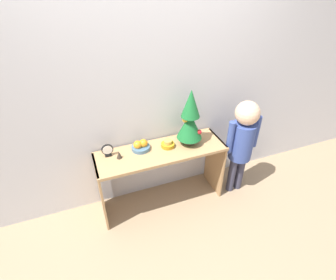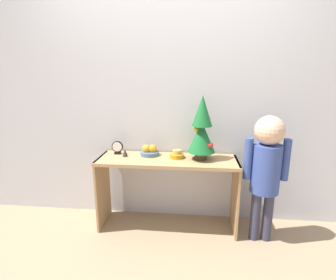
{
  "view_description": "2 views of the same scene",
  "coord_description": "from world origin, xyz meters",
  "px_view_note": "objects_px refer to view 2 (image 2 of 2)",
  "views": [
    {
      "loc": [
        -0.67,
        -1.75,
        2.24
      ],
      "look_at": [
        0.06,
        0.17,
        0.83
      ],
      "focal_mm": 28.0,
      "sensor_mm": 36.0,
      "label": 1
    },
    {
      "loc": [
        0.24,
        -2.09,
        1.46
      ],
      "look_at": [
        0.01,
        0.21,
        0.88
      ],
      "focal_mm": 28.0,
      "sensor_mm": 36.0,
      "label": 2
    }
  ],
  "objects_px": {
    "fruit_bowl": "(150,151)",
    "singing_bowl": "(177,155)",
    "figurine": "(125,153)",
    "child_figure": "(266,164)",
    "mini_tree": "(202,129)",
    "desk_clock": "(117,148)"
  },
  "relations": [
    {
      "from": "mini_tree",
      "to": "fruit_bowl",
      "type": "relative_size",
      "value": 3.24
    },
    {
      "from": "desk_clock",
      "to": "figurine",
      "type": "height_order",
      "value": "desk_clock"
    },
    {
      "from": "fruit_bowl",
      "to": "child_figure",
      "type": "relative_size",
      "value": 0.16
    },
    {
      "from": "singing_bowl",
      "to": "desk_clock",
      "type": "xyz_separation_m",
      "value": [
        -0.59,
        0.06,
        0.03
      ]
    },
    {
      "from": "singing_bowl",
      "to": "mini_tree",
      "type": "bearing_deg",
      "value": -4.09
    },
    {
      "from": "singing_bowl",
      "to": "child_figure",
      "type": "xyz_separation_m",
      "value": [
        0.77,
        -0.16,
        -0.01
      ]
    },
    {
      "from": "fruit_bowl",
      "to": "figurine",
      "type": "bearing_deg",
      "value": -165.2
    },
    {
      "from": "fruit_bowl",
      "to": "figurine",
      "type": "relative_size",
      "value": 2.35
    },
    {
      "from": "child_figure",
      "to": "figurine",
      "type": "bearing_deg",
      "value": 173.09
    },
    {
      "from": "mini_tree",
      "to": "desk_clock",
      "type": "bearing_deg",
      "value": 174.46
    },
    {
      "from": "desk_clock",
      "to": "child_figure",
      "type": "distance_m",
      "value": 1.38
    },
    {
      "from": "mini_tree",
      "to": "singing_bowl",
      "type": "relative_size",
      "value": 4.37
    },
    {
      "from": "mini_tree",
      "to": "fruit_bowl",
      "type": "height_order",
      "value": "mini_tree"
    },
    {
      "from": "mini_tree",
      "to": "child_figure",
      "type": "xyz_separation_m",
      "value": [
        0.55,
        -0.14,
        -0.26
      ]
    },
    {
      "from": "mini_tree",
      "to": "singing_bowl",
      "type": "bearing_deg",
      "value": 175.91
    },
    {
      "from": "fruit_bowl",
      "to": "singing_bowl",
      "type": "relative_size",
      "value": 1.35
    },
    {
      "from": "figurine",
      "to": "child_figure",
      "type": "distance_m",
      "value": 1.28
    },
    {
      "from": "fruit_bowl",
      "to": "singing_bowl",
      "type": "bearing_deg",
      "value": -11.15
    },
    {
      "from": "mini_tree",
      "to": "desk_clock",
      "type": "relative_size",
      "value": 4.5
    },
    {
      "from": "fruit_bowl",
      "to": "child_figure",
      "type": "height_order",
      "value": "child_figure"
    },
    {
      "from": "figurine",
      "to": "desk_clock",
      "type": "bearing_deg",
      "value": 142.96
    },
    {
      "from": "mini_tree",
      "to": "fruit_bowl",
      "type": "distance_m",
      "value": 0.55
    }
  ]
}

